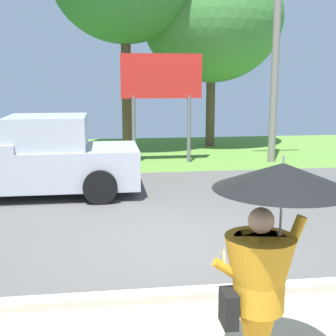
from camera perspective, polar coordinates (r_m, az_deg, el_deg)
The scene contains 6 objects.
ground_plane at distance 10.81m, azimuth -1.96°, elevation -4.06°, with size 40.00×22.00×0.20m.
monk_pedestrian at distance 4.12m, azimuth 11.72°, elevation -11.89°, with size 1.15×1.15×2.13m.
pickup_truck at distance 11.47m, azimuth -16.69°, elevation 1.05°, with size 5.20×2.28×1.88m.
utility_pole at distance 15.74m, azimuth 12.97°, elevation 13.28°, with size 1.80×0.24×6.58m.
roadside_billboard at distance 15.13m, azimuth -0.79°, elevation 10.18°, with size 2.60×0.12×3.50m.
tree_left_far at distance 19.18m, azimuth 5.38°, elevation 17.78°, with size 5.50×5.50×7.55m.
Camera 1 is at (-1.06, -7.44, 2.75)m, focal length 50.02 mm.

